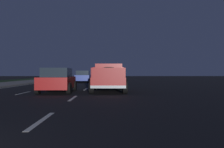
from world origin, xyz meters
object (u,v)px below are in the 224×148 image
object	(u,v)px
pickup_truck	(109,77)
sedan_blue	(83,77)
sedan_red	(58,80)
sedan_green	(110,77)

from	to	relation	value
pickup_truck	sedan_blue	world-z (taller)	pickup_truck
sedan_red	sedan_green	size ratio (longest dim) A/B	1.00
sedan_blue	sedan_red	world-z (taller)	same
pickup_truck	sedan_green	bearing A→B (deg)	-0.93
pickup_truck	sedan_green	size ratio (longest dim) A/B	1.23
sedan_red	pickup_truck	bearing A→B (deg)	-76.21
sedan_red	sedan_green	bearing A→B (deg)	-16.70
sedan_red	sedan_green	world-z (taller)	same
pickup_truck	sedan_red	world-z (taller)	pickup_truck
sedan_blue	sedan_green	xyz separation A→B (m)	(-4.52, -3.48, 0.00)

